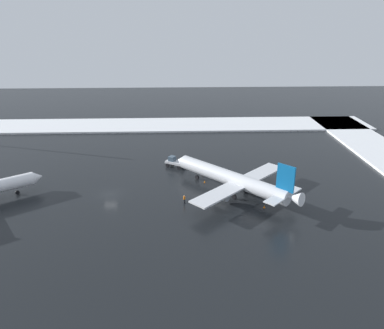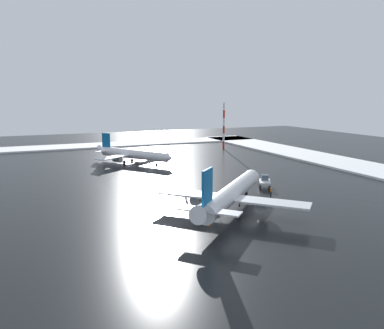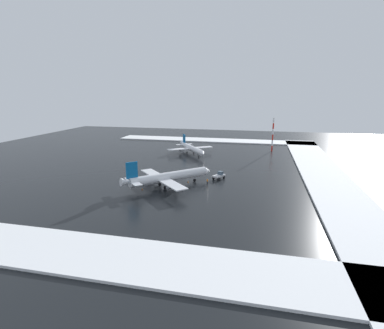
% 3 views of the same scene
% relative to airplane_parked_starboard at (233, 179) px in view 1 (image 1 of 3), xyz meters
% --- Properties ---
extents(ground_plane, '(240.00, 240.00, 0.00)m').
position_rel_airplane_parked_starboard_xyz_m(ground_plane, '(24.86, -0.38, -3.06)').
color(ground_plane, black).
extents(snow_bank_far, '(152.00, 16.00, 0.54)m').
position_rel_airplane_parked_starboard_xyz_m(snow_bank_far, '(24.86, -50.38, -2.79)').
color(snow_bank_far, white).
rests_on(snow_bank_far, ground_plane).
extents(airplane_parked_starboard, '(24.16, 24.66, 9.26)m').
position_rel_airplane_parked_starboard_xyz_m(airplane_parked_starboard, '(0.00, 0.00, 0.00)').
color(airplane_parked_starboard, silver).
rests_on(airplane_parked_starboard, ground_plane).
extents(pushback_tug, '(5.07, 4.29, 2.50)m').
position_rel_airplane_parked_starboard_xyz_m(pushback_tug, '(11.91, -14.65, -1.78)').
color(pushback_tug, silver).
rests_on(pushback_tug, ground_plane).
extents(ground_crew_beside_wing, '(0.36, 0.36, 1.71)m').
position_rel_airplane_parked_starboard_xyz_m(ground_crew_beside_wing, '(9.92, 4.09, -2.09)').
color(ground_crew_beside_wing, black).
rests_on(ground_crew_beside_wing, ground_plane).
extents(ground_crew_mid_apron, '(0.36, 0.36, 1.71)m').
position_rel_airplane_parked_starboard_xyz_m(ground_crew_mid_apron, '(5.41, -11.68, -2.09)').
color(ground_crew_mid_apron, black).
rests_on(ground_crew_mid_apron, ground_plane).
extents(traffic_cone_near_nose, '(0.36, 0.36, 0.55)m').
position_rel_airplane_parked_starboard_xyz_m(traffic_cone_near_nose, '(-5.02, 6.54, -2.79)').
color(traffic_cone_near_nose, orange).
rests_on(traffic_cone_near_nose, ground_plane).
extents(traffic_cone_mid_line, '(0.36, 0.36, 0.55)m').
position_rel_airplane_parked_starboard_xyz_m(traffic_cone_mid_line, '(5.37, -5.26, -2.79)').
color(traffic_cone_mid_line, orange).
rests_on(traffic_cone_mid_line, ground_plane).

